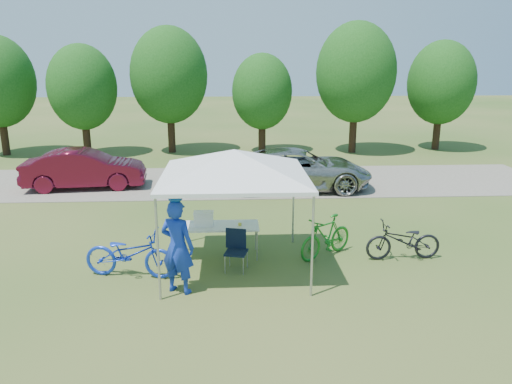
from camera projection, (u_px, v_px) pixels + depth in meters
The scene contains 14 objects.
ground at pixel (235, 267), 11.40m from camera, with size 100.00×100.00×0.00m, color #2D5119.
gravel_strip at pixel (233, 182), 19.11m from camera, with size 24.00×5.00×0.02m, color gray.
canopy at pixel (234, 153), 10.70m from camera, with size 4.53×4.53×3.00m.
treeline at pixel (225, 80), 23.99m from camera, with size 24.89×4.28×6.30m.
folding_table at pixel (219, 227), 11.85m from camera, with size 1.90×0.79×0.78m.
folding_chair at pixel (236, 246), 11.18m from camera, with size 0.56×0.59×0.91m.
cooler at pixel (204, 219), 11.77m from camera, with size 0.46×0.32×0.34m.
ice_cream_cup at pixel (240, 224), 11.80m from camera, with size 0.08×0.08×0.06m, color gold.
cyclist at pixel (177, 247), 9.96m from camera, with size 0.71×0.47×1.95m, color #1432A9.
bike_blue at pixel (130, 254), 10.79m from camera, with size 0.70×2.01×1.06m, color #1638C4.
bike_green at pixel (326, 237), 11.87m from camera, with size 0.47×1.68×1.01m, color #19741E.
bike_dark at pixel (404, 241), 11.72m from camera, with size 0.62×1.78×0.93m, color black.
minivan at pixel (299, 169), 17.90m from camera, with size 2.39×5.19×1.44m, color #9D9D99.
sedan at pixel (85, 169), 18.01m from camera, with size 1.49×4.27×1.41m, color #550E20.
Camera 1 is at (-0.07, -10.56, 4.66)m, focal length 35.00 mm.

